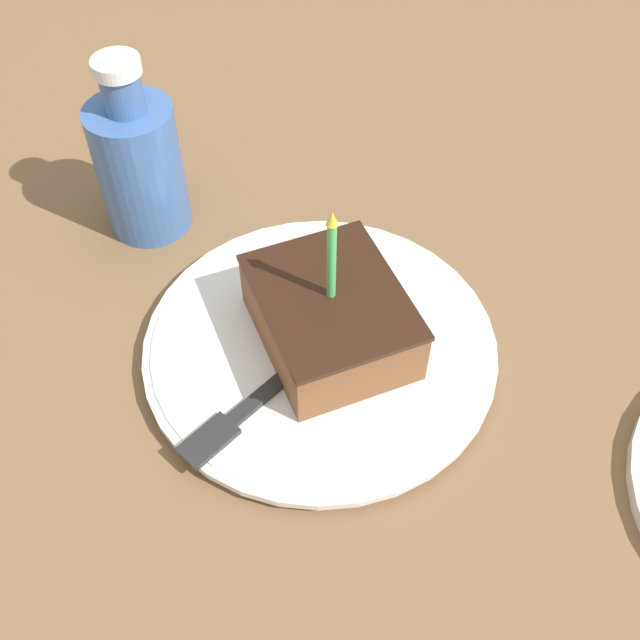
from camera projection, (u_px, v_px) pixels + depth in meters
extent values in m
cube|color=brown|center=(338.00, 361.00, 0.65)|extent=(2.40, 2.40, 0.04)
cylinder|color=white|center=(320.00, 347.00, 0.63)|extent=(0.28, 0.28, 0.02)
cylinder|color=white|center=(320.00, 345.00, 0.62)|extent=(0.29, 0.29, 0.01)
cube|color=brown|center=(330.00, 317.00, 0.60)|extent=(0.11, 0.13, 0.05)
cube|color=black|center=(330.00, 295.00, 0.58)|extent=(0.11, 0.14, 0.00)
cylinder|color=#4CBF66|center=(330.00, 260.00, 0.55)|extent=(0.01, 0.01, 0.07)
cone|color=yellow|center=(331.00, 217.00, 0.52)|extent=(0.01, 0.01, 0.01)
cube|color=#262626|center=(293.00, 369.00, 0.60)|extent=(0.13, 0.07, 0.00)
cube|color=#262626|center=(208.00, 441.00, 0.56)|extent=(0.05, 0.04, 0.00)
cylinder|color=#3F66A5|center=(140.00, 169.00, 0.69)|extent=(0.08, 0.08, 0.13)
cylinder|color=#3F66A5|center=(122.00, 92.00, 0.62)|extent=(0.04, 0.04, 0.04)
cylinder|color=white|center=(116.00, 66.00, 0.61)|extent=(0.04, 0.04, 0.01)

